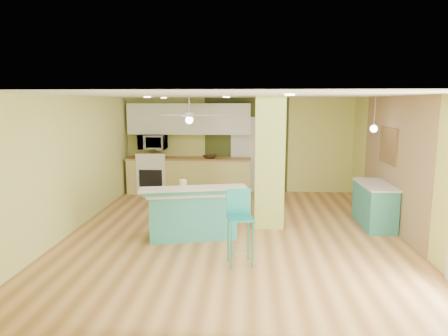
{
  "coord_description": "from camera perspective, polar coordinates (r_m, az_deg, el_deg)",
  "views": [
    {
      "loc": [
        0.23,
        -7.08,
        2.39
      ],
      "look_at": [
        -0.21,
        0.4,
        1.14
      ],
      "focal_mm": 32.0,
      "sensor_mm": 36.0,
      "label": 1
    }
  ],
  "objects": [
    {
      "name": "peninsula",
      "position": [
        7.19,
        -4.57,
        -6.26
      ],
      "size": [
        1.87,
        1.31,
        0.97
      ],
      "rotation": [
        0.0,
        0.0,
        0.22
      ],
      "color": "teal",
      "rests_on": "floor"
    },
    {
      "name": "upper_cabinets",
      "position": [
        10.52,
        -5.02,
        7.01
      ],
      "size": [
        3.2,
        0.34,
        0.8
      ],
      "primitive_type": "cube",
      "color": "white",
      "rests_on": "wall_back"
    },
    {
      "name": "side_counter",
      "position": [
        8.3,
        20.67,
        -4.91
      ],
      "size": [
        0.55,
        1.3,
        0.84
      ],
      "color": "teal",
      "rests_on": "floor"
    },
    {
      "name": "olive_accent",
      "position": [
        10.63,
        3.21,
        3.27
      ],
      "size": [
        2.2,
        0.02,
        2.5
      ],
      "primitive_type": "cube",
      "color": "#3E461C",
      "rests_on": "floor"
    },
    {
      "name": "ceiling_fan",
      "position": [
        9.18,
        -4.99,
        7.45
      ],
      "size": [
        1.41,
        1.41,
        0.61
      ],
      "color": "silver",
      "rests_on": "ceiling"
    },
    {
      "name": "wall_right",
      "position": [
        7.69,
        24.5,
        0.05
      ],
      "size": [
        0.01,
        7.0,
        2.5
      ],
      "primitive_type": "cube",
      "color": "#D7D873",
      "rests_on": "floor"
    },
    {
      "name": "wall_back",
      "position": [
        10.65,
        2.13,
        3.29
      ],
      "size": [
        6.0,
        0.01,
        2.5
      ],
      "primitive_type": "cube",
      "color": "#D7D873",
      "rests_on": "floor"
    },
    {
      "name": "wood_panel",
      "position": [
        8.24,
        22.91,
        0.73
      ],
      "size": [
        0.02,
        3.4,
        2.5
      ],
      "primitive_type": "cube",
      "color": "#8F6E52",
      "rests_on": "floor"
    },
    {
      "name": "wall_front",
      "position": [
        3.76,
        -0.29,
        -8.24
      ],
      "size": [
        6.0,
        0.01,
        2.5
      ],
      "primitive_type": "cube",
      "color": "#D7D873",
      "rests_on": "floor"
    },
    {
      "name": "stove",
      "position": [
        10.74,
        -10.03,
        -1.06
      ],
      "size": [
        0.76,
        0.66,
        1.08
      ],
      "color": "white",
      "rests_on": "floor"
    },
    {
      "name": "ceiling",
      "position": [
        7.08,
        1.55,
        10.36
      ],
      "size": [
        6.0,
        7.0,
        0.01
      ],
      "primitive_type": "cube",
      "color": "white",
      "rests_on": "wall_back"
    },
    {
      "name": "kitchen_run",
      "position": [
        10.57,
        -5.0,
        -1.06
      ],
      "size": [
        3.25,
        0.63,
        0.94
      ],
      "color": "#CDBF6B",
      "rests_on": "floor"
    },
    {
      "name": "interior_door",
      "position": [
        10.63,
        3.19,
        1.91
      ],
      "size": [
        0.82,
        0.05,
        2.0
      ],
      "primitive_type": "cube",
      "color": "white",
      "rests_on": "floor"
    },
    {
      "name": "wall_left",
      "position": [
        7.86,
        -20.95,
        0.47
      ],
      "size": [
        0.01,
        7.0,
        2.5
      ],
      "primitive_type": "cube",
      "color": "#D7D873",
      "rests_on": "floor"
    },
    {
      "name": "wall_decor",
      "position": [
        8.38,
        22.44,
        2.97
      ],
      "size": [
        0.03,
        0.9,
        0.7
      ],
      "primitive_type": "cube",
      "color": "brown",
      "rests_on": "wood_panel"
    },
    {
      "name": "fruit_bowl",
      "position": [
        10.35,
        -2.03,
        1.61
      ],
      "size": [
        0.46,
        0.46,
        0.09
      ],
      "primitive_type": "imported",
      "rotation": [
        0.0,
        0.0,
        -0.42
      ],
      "color": "#3C2918",
      "rests_on": "kitchen_run"
    },
    {
      "name": "bar_stool",
      "position": [
        5.94,
        2.22,
        -6.66
      ],
      "size": [
        0.43,
        0.43,
        1.11
      ],
      "rotation": [
        0.0,
        0.0,
        0.2
      ],
      "color": "teal",
      "rests_on": "floor"
    },
    {
      "name": "pendant_lamp",
      "position": [
        8.21,
        20.62,
        5.31
      ],
      "size": [
        0.14,
        0.14,
        0.69
      ],
      "color": "white",
      "rests_on": "ceiling"
    },
    {
      "name": "canister",
      "position": [
        7.24,
        -5.87,
        -2.32
      ],
      "size": [
        0.13,
        0.13,
        0.16
      ],
      "primitive_type": "cylinder",
      "color": "yellow",
      "rests_on": "peninsula"
    },
    {
      "name": "microwave",
      "position": [
        10.62,
        -10.16,
        3.67
      ],
      "size": [
        0.7,
        0.48,
        0.39
      ],
      "primitive_type": "imported",
      "color": "silver",
      "rests_on": "wall_back"
    },
    {
      "name": "floor",
      "position": [
        7.47,
        1.46,
        -9.25
      ],
      "size": [
        6.0,
        7.0,
        0.01
      ],
      "primitive_type": "cube",
      "color": "#9B6636",
      "rests_on": "ground"
    },
    {
      "name": "column",
      "position": [
        7.67,
        6.48,
        0.83
      ],
      "size": [
        0.55,
        0.55,
        2.5
      ],
      "primitive_type": "cube",
      "color": "#B1C159",
      "rests_on": "floor"
    }
  ]
}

